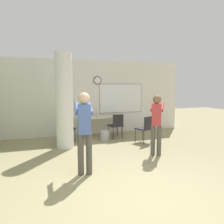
# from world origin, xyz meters

# --- Properties ---
(ground_plane) EXTENTS (24.00, 24.00, 0.00)m
(ground_plane) POSITION_xyz_m (0.00, 0.00, 0.00)
(ground_plane) COLOR tan
(wall_back) EXTENTS (8.00, 0.15, 2.80)m
(wall_back) POSITION_xyz_m (0.03, 5.06, 1.40)
(wall_back) COLOR silver
(wall_back) RESTS_ON ground_plane
(support_pillar) EXTENTS (0.49, 0.49, 2.80)m
(support_pillar) POSITION_xyz_m (-0.92, 3.41, 1.40)
(support_pillar) COLOR white
(support_pillar) RESTS_ON ground_plane
(folding_table) EXTENTS (1.63, 0.65, 0.73)m
(folding_table) POSITION_xyz_m (0.47, 4.55, 0.67)
(folding_table) COLOR beige
(folding_table) RESTS_ON ground_plane
(bottle_on_table) EXTENTS (0.06, 0.06, 0.24)m
(bottle_on_table) POSITION_xyz_m (0.37, 4.52, 0.82)
(bottle_on_table) COLOR silver
(bottle_on_table) RESTS_ON folding_table
(waste_bin) EXTENTS (0.31, 0.31, 0.33)m
(waste_bin) POSITION_xyz_m (0.48, 3.93, 0.17)
(waste_bin) COLOR #B2B2B7
(waste_bin) RESTS_ON ground_plane
(chair_table_right) EXTENTS (0.50, 0.50, 0.87)m
(chair_table_right) POSITION_xyz_m (0.92, 3.99, 0.51)
(chair_table_right) COLOR #232328
(chair_table_right) RESTS_ON ground_plane
(chair_mid_room) EXTENTS (0.57, 0.57, 0.87)m
(chair_mid_room) POSITION_xyz_m (1.63, 3.19, 0.51)
(chair_mid_room) COLOR #232328
(chair_mid_room) RESTS_ON ground_plane
(chair_table_left) EXTENTS (0.62, 0.62, 0.87)m
(chair_table_left) POSITION_xyz_m (-0.83, 3.95, 0.51)
(chair_table_left) COLOR #232328
(chair_table_left) RESTS_ON ground_plane
(person_playing_front) EXTENTS (0.44, 0.69, 1.72)m
(person_playing_front) POSITION_xyz_m (-0.76, 1.28, 1.01)
(person_playing_front) COLOR #514C47
(person_playing_front) RESTS_ON ground_plane
(person_playing_side) EXTENTS (0.57, 0.66, 1.61)m
(person_playing_side) POSITION_xyz_m (1.30, 1.92, 0.94)
(person_playing_side) COLOR #514C47
(person_playing_side) RESTS_ON ground_plane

